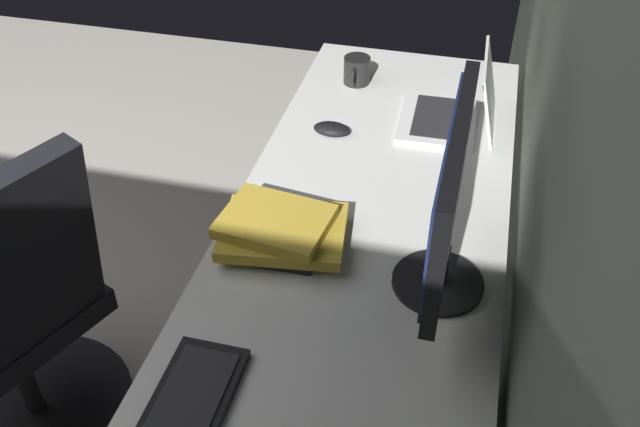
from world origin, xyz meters
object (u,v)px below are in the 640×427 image
(monitor_primary, at_px, (449,199))
(coffee_mug, at_px, (357,71))
(mouse_main, at_px, (332,129))
(office_chair, at_px, (14,327))
(laptop_left, at_px, (458,108))
(book_stack_near, at_px, (280,229))

(monitor_primary, distance_m, coffee_mug, 0.94)
(monitor_primary, height_order, coffee_mug, monitor_primary)
(monitor_primary, bearing_deg, mouse_main, -145.83)
(monitor_primary, bearing_deg, coffee_mug, -157.24)
(coffee_mug, bearing_deg, office_chair, -34.62)
(mouse_main, relative_size, office_chair, 0.11)
(monitor_primary, relative_size, coffee_mug, 4.25)
(mouse_main, bearing_deg, coffee_mug, 178.81)
(laptop_left, height_order, mouse_main, laptop_left)
(mouse_main, bearing_deg, laptop_left, 112.91)
(monitor_primary, distance_m, mouse_main, 0.68)
(monitor_primary, relative_size, laptop_left, 1.77)
(coffee_mug, height_order, office_chair, office_chair)
(office_chair, bearing_deg, mouse_main, 134.89)
(laptop_left, bearing_deg, coffee_mug, -117.18)
(book_stack_near, bearing_deg, mouse_main, 179.09)
(mouse_main, xyz_separation_m, book_stack_near, (0.48, -0.01, 0.02))
(laptop_left, distance_m, mouse_main, 0.37)
(coffee_mug, xyz_separation_m, office_chair, (0.99, -0.68, -0.32))
(monitor_primary, bearing_deg, laptop_left, -178.06)
(laptop_left, relative_size, coffee_mug, 2.40)
(book_stack_near, distance_m, coffee_mug, 0.80)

